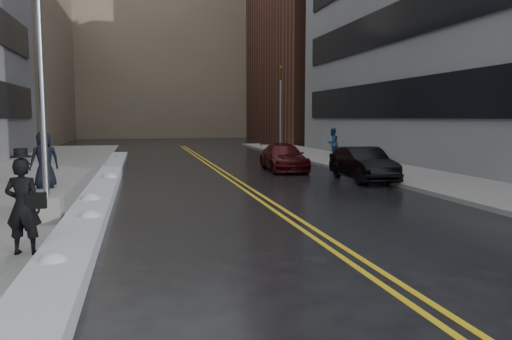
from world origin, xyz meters
TOP-DOWN VIEW (x-y plane):
  - ground at (0.00, 0.00)m, footprint 160.00×160.00m
  - sidewalk_west at (-5.75, 10.00)m, footprint 5.50×50.00m
  - sidewalk_east at (10.00, 10.00)m, footprint 4.00×50.00m
  - lane_line_left at (2.35, 10.00)m, footprint 0.12×50.00m
  - lane_line_right at (2.65, 10.00)m, footprint 0.12×50.00m
  - snow_ridge at (-2.45, 8.00)m, footprint 0.90×30.00m
  - building_east_far at (19.00, 42.00)m, footprint 14.00×20.00m
  - building_far at (2.00, 60.00)m, footprint 36.00×16.00m
  - lamppost at (-3.30, 2.00)m, footprint 0.65×0.65m
  - fire_hydrant at (9.00, 10.00)m, footprint 0.26×0.26m
  - traffic_signal at (8.50, 24.00)m, footprint 0.16×0.20m
  - pedestrian_fedora at (-3.20, -0.78)m, footprint 0.69×0.53m
  - pedestrian_c at (-4.36, 7.96)m, footprint 1.12×0.95m
  - pedestrian_east at (10.14, 18.24)m, footprint 1.06×0.98m
  - car_black at (7.50, 8.36)m, footprint 1.59×4.18m
  - car_maroon at (5.51, 12.90)m, footprint 2.01×4.45m

SIDE VIEW (x-z plane):
  - ground at x=0.00m, z-range 0.00..0.00m
  - lane_line_left at x=2.35m, z-range 0.00..0.01m
  - lane_line_right at x=2.65m, z-range 0.00..0.01m
  - sidewalk_west at x=-5.75m, z-range 0.00..0.15m
  - sidewalk_east at x=10.00m, z-range 0.00..0.15m
  - snow_ridge at x=-2.45m, z-range 0.00..0.34m
  - fire_hydrant at x=9.00m, z-range 0.18..0.91m
  - car_maroon at x=5.51m, z-range 0.00..1.26m
  - car_black at x=7.50m, z-range 0.00..1.36m
  - pedestrian_fedora at x=-3.20m, z-range 0.15..1.85m
  - pedestrian_east at x=10.14m, z-range 0.15..1.90m
  - pedestrian_c at x=-4.36m, z-range 0.15..2.09m
  - lamppost at x=-3.30m, z-range -1.28..6.35m
  - traffic_signal at x=8.50m, z-range 0.40..6.40m
  - building_far at x=2.00m, z-range 0.00..22.00m
  - building_east_far at x=19.00m, z-range 0.00..28.00m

